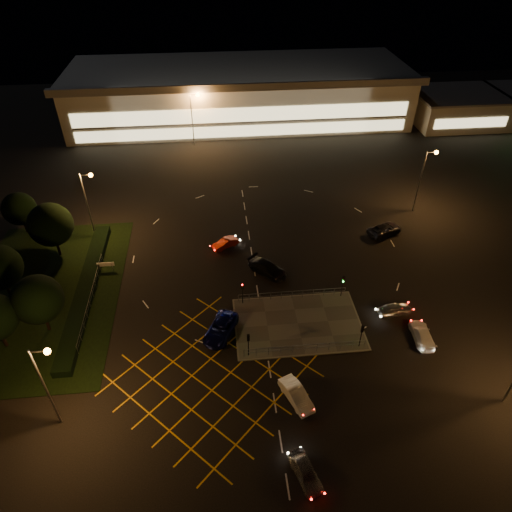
{
  "coord_description": "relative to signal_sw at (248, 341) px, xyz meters",
  "views": [
    {
      "loc": [
        -6.42,
        -37.55,
        38.16
      ],
      "look_at": [
        -1.73,
        8.5,
        2.0
      ],
      "focal_mm": 32.0,
      "sensor_mm": 36.0,
      "label": 1
    }
  ],
  "objects": [
    {
      "name": "signal_ne",
      "position": [
        12.0,
        7.99,
        0.0
      ],
      "size": [
        0.28,
        0.3,
        3.15
      ],
      "color": "black",
      "rests_on": "pedestrian_island"
    },
    {
      "name": "car_circ_red",
      "position": [
        -1.53,
        19.55,
        -1.75
      ],
      "size": [
        3.92,
        3.03,
        1.24
      ],
      "primitive_type": "imported",
      "rotation": [
        0.0,
        0.0,
        5.24
      ],
      "color": "maroon",
      "rests_on": "ground"
    },
    {
      "name": "signal_sw",
      "position": [
        0.0,
        0.0,
        0.0
      ],
      "size": [
        0.28,
        0.3,
        3.15
      ],
      "rotation": [
        0.0,
        0.0,
        3.14
      ],
      "color": "black",
      "rests_on": "pedestrian_island"
    },
    {
      "name": "pedestrian_island",
      "position": [
        6.0,
        3.99,
        -2.31
      ],
      "size": [
        14.0,
        9.0,
        0.12
      ],
      "primitive_type": "cube",
      "color": "#4C4944",
      "rests_on": "ground"
    },
    {
      "name": "car_east_grey",
      "position": [
        21.52,
        20.44,
        -1.64
      ],
      "size": [
        5.78,
        4.38,
        1.46
      ],
      "primitive_type": "imported",
      "rotation": [
        0.0,
        0.0,
        2.0
      ],
      "color": "black",
      "rests_on": "ground"
    },
    {
      "name": "retail_unit_a",
      "position": [
        50.0,
        59.97,
        0.85
      ],
      "size": [
        18.8,
        14.8,
        6.35
      ],
      "color": "beige",
      "rests_on": "ground"
    },
    {
      "name": "streetlight_far_right",
      "position": [
        34.44,
        55.99,
        4.2
      ],
      "size": [
        1.78,
        0.56,
        10.03
      ],
      "color": "slate",
      "rests_on": "ground"
    },
    {
      "name": "hedge",
      "position": [
        -19.0,
        11.99,
        -1.87
      ],
      "size": [
        2.0,
        26.0,
        1.0
      ],
      "primitive_type": "cube",
      "color": "black",
      "rests_on": "ground"
    },
    {
      "name": "car_right_silver",
      "position": [
        17.48,
        4.53,
        -1.68
      ],
      "size": [
        4.24,
        2.24,
        1.38
      ],
      "primitive_type": "imported",
      "rotation": [
        0.0,
        0.0,
        1.73
      ],
      "color": "silver",
      "rests_on": "ground"
    },
    {
      "name": "streetlight_nw",
      "position": [
        -19.56,
        23.99,
        4.2
      ],
      "size": [
        1.78,
        0.56,
        10.03
      ],
      "color": "slate",
      "rests_on": "ground"
    },
    {
      "name": "streetlight_sw",
      "position": [
        -17.56,
        -6.01,
        4.2
      ],
      "size": [
        1.78,
        0.56,
        10.03
      ],
      "color": "slate",
      "rests_on": "ground"
    },
    {
      "name": "grass_verge",
      "position": [
        -24.0,
        11.99,
        -2.33
      ],
      "size": [
        18.0,
        30.0,
        0.08
      ],
      "primitive_type": "cube",
      "color": "black",
      "rests_on": "ground"
    },
    {
      "name": "car_approach_white",
      "position": [
        19.13,
        0.44,
        -1.69
      ],
      "size": [
        2.26,
        4.81,
        1.36
      ],
      "primitive_type": "imported",
      "rotation": [
        0.0,
        0.0,
        3.06
      ],
      "color": "silver",
      "rests_on": "ground"
    },
    {
      "name": "car_near_silver",
      "position": [
        3.6,
        -13.33,
        -1.66
      ],
      "size": [
        2.8,
        4.45,
        1.41
      ],
      "primitive_type": "imported",
      "rotation": [
        0.0,
        0.0,
        0.3
      ],
      "color": "#B3B7BB",
      "rests_on": "ground"
    },
    {
      "name": "streetlight_far_left",
      "position": [
        -5.56,
        53.99,
        4.2
      ],
      "size": [
        1.78,
        0.56,
        10.03
      ],
      "color": "slate",
      "rests_on": "ground"
    },
    {
      "name": "signal_se",
      "position": [
        12.0,
        0.0,
        0.0
      ],
      "size": [
        0.28,
        0.3,
        3.15
      ],
      "rotation": [
        0.0,
        0.0,
        3.14
      ],
      "color": "black",
      "rests_on": "pedestrian_island"
    },
    {
      "name": "car_queue_white",
      "position": [
        4.09,
        -5.83,
        -1.63
      ],
      "size": [
        3.16,
        4.74,
        1.48
      ],
      "primitive_type": "imported",
      "rotation": [
        0.0,
        0.0,
        0.39
      ],
      "color": "white",
      "rests_on": "ground"
    },
    {
      "name": "streetlight_ne",
      "position": [
        28.44,
        25.99,
        4.2
      ],
      "size": [
        1.78,
        0.56,
        10.03
      ],
      "color": "slate",
      "rests_on": "ground"
    },
    {
      "name": "tree_c",
      "position": [
        -24.0,
        19.99,
        2.59
      ],
      "size": [
        5.76,
        5.76,
        7.84
      ],
      "color": "black",
      "rests_on": "ground"
    },
    {
      "name": "tree_d",
      "position": [
        -30.0,
        25.99,
        1.65
      ],
      "size": [
        4.68,
        4.68,
        6.37
      ],
      "color": "black",
      "rests_on": "ground"
    },
    {
      "name": "car_far_dkgrey",
      "position": [
        3.63,
        13.4,
        -1.59
      ],
      "size": [
        5.36,
        5.35,
        1.56
      ],
      "primitive_type": "imported",
      "rotation": [
        0.0,
        0.0,
        0.79
      ],
      "color": "black",
      "rests_on": "ground"
    },
    {
      "name": "tree_e",
      "position": [
        -22.0,
        5.99,
        2.28
      ],
      "size": [
        5.4,
        5.4,
        7.35
      ],
      "color": "black",
      "rests_on": "ground"
    },
    {
      "name": "supermarket",
      "position": [
        4.0,
        67.95,
        2.95
      ],
      "size": [
        72.0,
        26.5,
        10.5
      ],
      "color": "beige",
      "rests_on": "ground"
    },
    {
      "name": "car_left_blue",
      "position": [
        -2.79,
        3.44,
        -1.6
      ],
      "size": [
        4.6,
        6.1,
        1.54
      ],
      "primitive_type": "imported",
      "rotation": [
        0.0,
        0.0,
        5.86
      ],
      "color": "#0D124E",
      "rests_on": "ground"
    },
    {
      "name": "ground",
      "position": [
        4.0,
        5.99,
        -2.37
      ],
      "size": [
        180.0,
        180.0,
        0.0
      ],
      "primitive_type": "plane",
      "color": "black",
      "rests_on": "ground"
    },
    {
      "name": "signal_nw",
      "position": [
        0.0,
        7.99,
        0.0
      ],
      "size": [
        0.28,
        0.3,
        3.15
      ],
      "color": "black",
      "rests_on": "pedestrian_island"
    }
  ]
}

